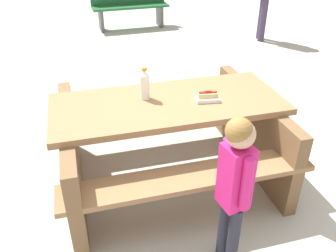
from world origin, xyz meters
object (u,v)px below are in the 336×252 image
Objects in this scene: hotdog_tray at (207,97)px; child_in_coat at (235,177)px; park_bench_mid at (130,5)px; picnic_table at (168,134)px; soda_bottle at (145,85)px.

child_in_coat reaches higher than hotdog_tray.
child_in_coat is 5.82m from park_bench_mid.
picnic_table is 0.46m from hotdog_tray.
hotdog_tray is at bearing 75.93° from child_in_coat.
hotdog_tray is (0.44, -0.20, -0.09)m from soda_bottle.
hotdog_tray is at bearing -96.96° from park_bench_mid.
soda_bottle is at bearing 102.58° from child_in_coat.
hotdog_tray is at bearing -23.87° from soda_bottle.
soda_bottle is at bearing 145.64° from picnic_table.
soda_bottle is 0.17× the size of park_bench_mid.
picnic_table is 1.75× the size of child_in_coat.
soda_bottle is at bearing -102.49° from park_bench_mid.
picnic_table is 0.97m from child_in_coat.
child_in_coat is 0.72× the size of park_bench_mid.
soda_bottle is 0.49m from hotdog_tray.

